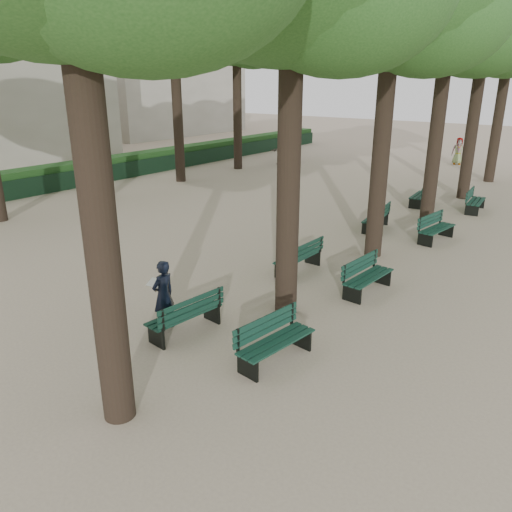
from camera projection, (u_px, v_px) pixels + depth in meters
The scene contains 21 objects.
ground at pixel (150, 341), 10.69m from camera, with size 120.00×120.00×0.00m, color tan.
tree_central_3 at pixel (451, 6), 17.08m from camera, with size 6.00×6.00×9.95m.
tree_central_4 at pixel (488, 19), 20.85m from camera, with size 6.00×6.00×9.95m.
tree_far_2 at pixel (86, 6), 20.75m from camera, with size 6.00×6.00×10.45m.
tree_far_3 at pixel (173, 17), 24.52m from camera, with size 6.00×6.00×10.45m.
tree_far_4 at pixel (236, 25), 28.29m from camera, with size 6.00×6.00×10.45m.
tree_far_5 at pixel (285, 31), 32.07m from camera, with size 6.00×6.00×10.45m.
bench_left_0 at pixel (185, 322), 10.93m from camera, with size 0.76×1.85×0.92m.
bench_left_1 at pixel (298, 263), 14.43m from camera, with size 0.61×1.81×0.92m.
bench_left_2 at pixel (375, 222), 18.47m from camera, with size 0.80×1.86×0.92m.
bench_left_3 at pixel (420, 199), 22.02m from camera, with size 0.73×1.84×0.92m.
bench_right_0 at pixel (276, 349), 9.82m from camera, with size 0.80×1.86×0.92m.
bench_right_1 at pixel (368, 283), 13.00m from camera, with size 0.70×1.84×0.92m.
bench_right_2 at pixel (436, 233), 17.15m from camera, with size 0.81×1.86×0.92m.
bench_right_3 at pixel (475, 205), 20.95m from camera, with size 0.73×1.84×0.92m.
man_with_map at pixel (163, 295), 10.95m from camera, with size 0.60×0.65×1.62m.
pedestrian_e at pixel (281, 152), 32.27m from camera, with size 1.47×0.32×1.58m, color #262628.
pedestrian_d at pixel (458, 151), 32.27m from camera, with size 0.84×0.34×1.72m, color #262628.
fence at pixel (115, 172), 27.29m from camera, with size 0.08×42.00×0.90m, color black.
hedge at pixel (107, 168), 27.64m from camera, with size 1.20×42.00×1.20m, color #184217.
building_far at pixel (150, 97), 50.75m from camera, with size 12.00×16.00×7.00m, color #B7B2A3.
Camera 1 is at (7.48, -6.21, 5.31)m, focal length 35.00 mm.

